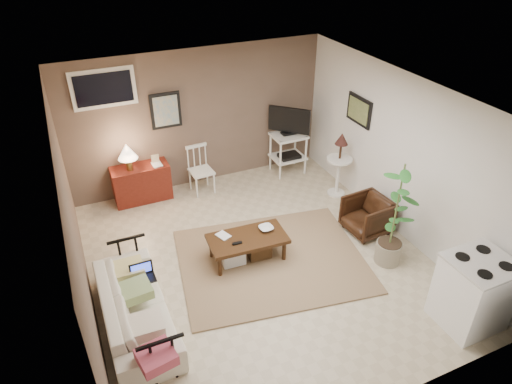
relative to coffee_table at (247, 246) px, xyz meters
name	(u,v)px	position (x,y,z in m)	size (l,w,h in m)	color
floor	(259,261)	(0.13, -0.11, -0.23)	(5.00, 5.00, 0.00)	#C1B293
art_back	(166,111)	(-0.42, 2.37, 1.22)	(0.50, 0.03, 0.60)	black
art_right	(359,110)	(2.36, 0.94, 1.29)	(0.03, 0.60, 0.45)	black
window	(104,88)	(-1.32, 2.37, 1.72)	(0.96, 0.03, 0.60)	white
rug	(272,260)	(0.30, -0.18, -0.22)	(2.55, 2.04, 0.02)	#967357
coffee_table	(247,246)	(0.00, 0.00, 0.00)	(1.12, 0.63, 0.41)	#39240F
sofa	(134,302)	(-1.67, -0.56, 0.13)	(1.85, 0.54, 0.72)	silver
sofa_pillows	(141,308)	(-1.62, -0.77, 0.22)	(0.36, 1.76, 0.12)	beige
sofa_end_rails	(144,302)	(-1.56, -0.56, 0.08)	(0.50, 1.85, 0.62)	black
laptop	(142,274)	(-1.49, -0.24, 0.24)	(0.28, 0.21, 0.19)	black
red_console	(140,180)	(-1.01, 2.19, 0.15)	(0.94, 0.42, 1.09)	maroon
spindle_chair	(201,171)	(0.00, 2.03, 0.16)	(0.40, 0.40, 0.84)	white
tv_stand	(289,139)	(1.70, 2.03, 0.45)	(0.60, 0.57, 1.27)	white
side_table	(340,157)	(2.11, 0.98, 0.49)	(0.43, 0.43, 1.15)	white
armchair	(367,214)	(1.93, -0.13, 0.08)	(0.61, 0.57, 0.63)	black
potted_plant	(396,212)	(1.79, -0.84, 0.61)	(0.40, 0.40, 1.58)	gray
stove	(474,292)	(1.96, -2.12, 0.23)	(0.71, 0.66, 0.93)	white
bowl	(266,224)	(0.32, 0.05, 0.26)	(0.20, 0.05, 0.20)	#39240F
book_table	(219,233)	(-0.36, 0.13, 0.26)	(0.15, 0.02, 0.20)	#39240F
book_console	(152,160)	(-0.79, 2.12, 0.50)	(0.16, 0.02, 0.21)	#39240F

